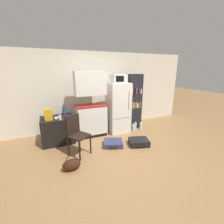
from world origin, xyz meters
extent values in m
plane|color=olive|center=(0.00, 0.00, 0.00)|extent=(24.00, 24.00, 0.00)
cube|color=silver|center=(0.20, 2.00, 1.26)|extent=(6.40, 0.10, 2.51)
cube|color=black|center=(-1.43, 1.26, 0.35)|extent=(0.84, 0.67, 0.71)
cube|color=silver|center=(-0.45, 1.35, 0.46)|extent=(0.87, 0.49, 0.91)
cube|color=maroon|center=(-0.45, 1.35, 0.93)|extent=(0.89, 0.50, 0.03)
cube|color=silver|center=(-0.45, 1.35, 1.58)|extent=(0.87, 0.42, 0.67)
cube|color=black|center=(-0.45, 1.10, 0.04)|extent=(0.84, 0.01, 0.08)
cube|color=white|center=(0.44, 1.31, 0.78)|extent=(0.65, 0.58, 1.57)
cube|color=gray|center=(0.44, 1.01, 0.53)|extent=(0.63, 0.01, 0.01)
cylinder|color=silver|center=(0.65, 1.00, 1.07)|extent=(0.02, 0.02, 0.55)
cube|color=silver|center=(0.44, 1.31, 1.70)|extent=(0.44, 0.34, 0.25)
cube|color=black|center=(0.40, 1.13, 1.70)|extent=(0.26, 0.01, 0.17)
cube|color=black|center=(1.09, 1.44, 0.91)|extent=(0.48, 0.31, 1.82)
cube|color=teal|center=(0.92, 1.28, 0.80)|extent=(0.04, 0.01, 0.18)
cube|color=orange|center=(0.98, 1.28, 0.81)|extent=(0.05, 0.01, 0.21)
cube|color=slate|center=(1.03, 1.28, 0.80)|extent=(0.04, 0.01, 0.19)
cube|color=brown|center=(1.09, 1.28, 0.82)|extent=(0.04, 0.01, 0.22)
cube|color=silver|center=(1.15, 1.28, 0.79)|extent=(0.05, 0.01, 0.17)
cube|color=#1E7033|center=(1.20, 1.28, 0.79)|extent=(0.04, 0.01, 0.17)
cube|color=#A33351|center=(1.26, 1.28, 0.81)|extent=(0.05, 0.01, 0.21)
cube|color=silver|center=(0.92, 1.28, 1.29)|extent=(0.04, 0.01, 0.22)
cube|color=black|center=(0.98, 1.28, 1.27)|extent=(0.04, 0.01, 0.19)
cube|color=black|center=(1.03, 1.28, 1.27)|extent=(0.04, 0.01, 0.18)
cube|color=#A33351|center=(1.09, 1.28, 1.28)|extent=(0.05, 0.01, 0.21)
cube|color=black|center=(1.15, 1.28, 1.27)|extent=(0.05, 0.01, 0.19)
cube|color=#661E75|center=(1.20, 1.28, 1.28)|extent=(0.05, 0.01, 0.20)
cube|color=silver|center=(1.26, 1.28, 1.26)|extent=(0.04, 0.01, 0.16)
cylinder|color=#1E47A3|center=(-1.20, 1.46, 0.82)|extent=(0.08, 0.08, 0.23)
cylinder|color=#1E47A3|center=(-1.20, 1.46, 0.95)|extent=(0.03, 0.03, 0.04)
cylinder|color=black|center=(-1.20, 1.46, 0.99)|extent=(0.04, 0.04, 0.02)
cylinder|color=silver|center=(-1.60, 1.32, 0.79)|extent=(0.06, 0.06, 0.16)
cylinder|color=silver|center=(-1.60, 1.32, 0.88)|extent=(0.03, 0.03, 0.03)
cylinder|color=black|center=(-1.60, 1.32, 0.91)|extent=(0.03, 0.03, 0.02)
cylinder|color=white|center=(-1.36, 1.03, 0.77)|extent=(0.07, 0.07, 0.13)
cylinder|color=white|center=(-1.36, 1.03, 0.85)|extent=(0.03, 0.03, 0.02)
cylinder|color=black|center=(-1.36, 1.03, 0.86)|extent=(0.03, 0.03, 0.01)
cylinder|color=silver|center=(-1.42, 1.15, 0.73)|extent=(0.14, 0.14, 0.04)
cube|color=gold|center=(-1.62, 1.09, 0.86)|extent=(0.19, 0.07, 0.30)
cylinder|color=black|center=(-1.07, 0.11, 0.23)|extent=(0.04, 0.04, 0.46)
cylinder|color=black|center=(-0.77, 0.31, 0.23)|extent=(0.04, 0.04, 0.46)
cylinder|color=black|center=(-1.27, 0.41, 0.23)|extent=(0.04, 0.04, 0.46)
cylinder|color=black|center=(-0.97, 0.62, 0.23)|extent=(0.04, 0.04, 0.46)
cube|color=black|center=(-1.02, 0.36, 0.48)|extent=(0.55, 0.55, 0.04)
cube|color=black|center=(-1.12, 0.51, 0.73)|extent=(0.34, 0.25, 0.45)
cube|color=black|center=(0.53, 0.21, 0.08)|extent=(0.60, 0.54, 0.16)
cylinder|color=black|center=(0.47, -0.01, 0.08)|extent=(0.22, 0.09, 0.02)
cube|color=navy|center=(-0.12, 0.45, 0.06)|extent=(0.61, 0.58, 0.13)
cylinder|color=black|center=(-0.20, 0.23, 0.06)|extent=(0.21, 0.10, 0.02)
ellipsoid|color=#33190F|center=(-1.30, -0.15, 0.12)|extent=(0.36, 0.20, 0.24)
torus|color=#33190F|center=(-1.30, -0.15, 0.23)|extent=(0.21, 0.02, 0.21)
cylinder|color=silver|center=(0.91, 1.11, 0.11)|extent=(0.10, 0.10, 0.22)
cylinder|color=silver|center=(0.91, 1.11, 0.24)|extent=(0.04, 0.04, 0.04)
cylinder|color=black|center=(0.91, 1.11, 0.27)|extent=(0.05, 0.05, 0.02)
cylinder|color=silver|center=(1.24, 1.16, 0.11)|extent=(0.10, 0.10, 0.22)
cylinder|color=silver|center=(1.24, 1.16, 0.24)|extent=(0.04, 0.04, 0.04)
cylinder|color=black|center=(1.24, 1.16, 0.27)|extent=(0.05, 0.05, 0.02)
cylinder|color=silver|center=(1.02, 1.18, 0.12)|extent=(0.08, 0.08, 0.24)
cylinder|color=silver|center=(1.02, 1.18, 0.26)|extent=(0.04, 0.04, 0.04)
cylinder|color=black|center=(1.02, 1.18, 0.29)|extent=(0.04, 0.04, 0.02)
camera|label=1|loc=(-1.58, -2.85, 1.96)|focal=24.00mm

